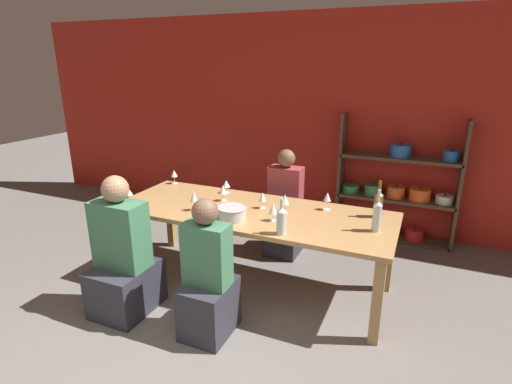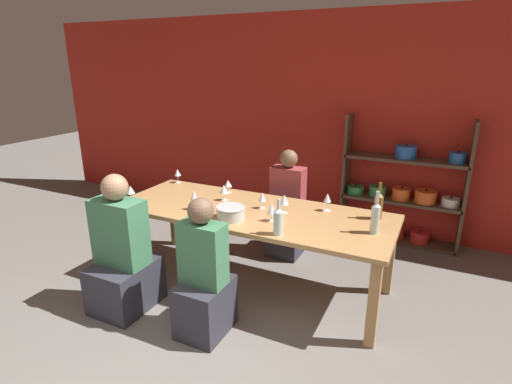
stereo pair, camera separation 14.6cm
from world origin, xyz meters
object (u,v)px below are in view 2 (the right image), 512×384
object	(u,v)px
dining_table	(251,218)
person_near_b	(204,284)
wine_glass_empty_c	(224,189)
shelf_unit	(400,197)
wine_glass_empty_d	(262,197)
wine_bottle_dark	(278,220)
wine_glass_red_b	(131,190)
wine_glass_empty_b	(194,196)
person_far_a	(287,216)
person_near_a	(123,261)
wine_glass_white_c	(178,173)
mixing_bowl	(231,212)
wine_bottle_amber	(375,217)
wine_glass_white_a	(284,200)
wine_glass_white_b	(228,184)
wine_bottle_green	(378,205)
wine_glass_red_a	(271,209)
wine_glass_empty_a	(327,198)

from	to	relation	value
dining_table	person_near_b	distance (m)	0.86
wine_glass_empty_c	shelf_unit	bearing A→B (deg)	45.43
wine_glass_empty_c	wine_glass_empty_d	bearing A→B (deg)	-5.22
wine_bottle_dark	wine_glass_red_b	bearing A→B (deg)	176.24
wine_glass_empty_b	person_far_a	bearing A→B (deg)	61.48
shelf_unit	wine_bottle_dark	distance (m)	2.22
person_near_a	wine_glass_red_b	bearing A→B (deg)	123.18
wine_glass_empty_b	person_near_a	xyz separation A→B (m)	(-0.35, -0.61, -0.47)
shelf_unit	dining_table	xyz separation A→B (m)	(-1.15, -1.68, 0.13)
wine_bottle_dark	wine_glass_white_c	xyz separation A→B (m)	(-1.60, 0.83, -0.01)
wine_bottle_dark	person_far_a	distance (m)	1.33
mixing_bowl	person_far_a	world-z (taller)	person_far_a
dining_table	wine_bottle_dark	world-z (taller)	wine_bottle_dark
wine_bottle_amber	wine_glass_red_b	xyz separation A→B (m)	(-2.33, -0.26, -0.03)
dining_table	wine_glass_white_a	distance (m)	0.37
wine_glass_white_a	wine_glass_white_b	xyz separation A→B (m)	(-0.76, 0.30, -0.03)
wine_bottle_amber	wine_glass_white_a	xyz separation A→B (m)	(-0.83, 0.10, -0.01)
wine_bottle_amber	wine_glass_empty_d	bearing A→B (deg)	173.23
wine_bottle_green	person_near_b	xyz separation A→B (m)	(-1.11, -1.12, -0.48)
wine_bottle_amber	wine_glass_red_b	bearing A→B (deg)	-173.74
wine_glass_empty_d	wine_glass_white_a	bearing A→B (deg)	-5.54
wine_glass_empty_b	wine_glass_white_c	xyz separation A→B (m)	(-0.67, 0.65, -0.02)
wine_glass_empty_c	wine_glass_empty_b	bearing A→B (deg)	-108.97
person_far_a	person_near_b	distance (m)	1.61
wine_bottle_amber	person_near_a	xyz separation A→B (m)	(-1.97, -0.80, -0.47)
wine_glass_white_a	dining_table	bearing A→B (deg)	-167.07
shelf_unit	dining_table	size ratio (longest dim) A/B	0.58
shelf_unit	wine_bottle_dark	xyz separation A→B (m)	(-0.71, -2.07, 0.33)
wine_glass_empty_b	wine_glass_white_c	world-z (taller)	wine_glass_empty_b
person_far_a	wine_bottle_dark	bearing A→B (deg)	107.74
wine_bottle_amber	wine_glass_red_a	size ratio (longest dim) A/B	2.14
wine_glass_empty_a	person_near_b	size ratio (longest dim) A/B	0.15
wine_bottle_green	wine_glass_white_a	xyz separation A→B (m)	(-0.80, -0.23, -0.00)
wine_glass_white_b	wine_glass_empty_d	xyz separation A→B (m)	(0.53, -0.28, 0.02)
wine_glass_empty_b	wine_glass_empty_d	distance (m)	0.64
wine_glass_red_b	wine_glass_white_c	size ratio (longest dim) A/B	1.00
wine_bottle_green	person_near_a	size ratio (longest dim) A/B	0.27
wine_glass_empty_a	wine_glass_red_b	distance (m)	1.93
mixing_bowl	wine_glass_red_b	size ratio (longest dim) A/B	1.64
dining_table	person_far_a	distance (m)	0.83
wine_glass_empty_a	person_near_b	distance (m)	1.38
wine_glass_empty_a	person_near_b	bearing A→B (deg)	-120.36
wine_glass_white_c	shelf_unit	bearing A→B (deg)	28.30
dining_table	wine_bottle_amber	world-z (taller)	wine_bottle_amber
person_near_a	wine_glass_empty_b	bearing A→B (deg)	60.34
wine_glass_empty_b	person_far_a	distance (m)	1.24
wine_bottle_dark	mixing_bowl	bearing A→B (deg)	166.67
wine_glass_empty_b	wine_glass_red_a	world-z (taller)	wine_glass_empty_b
wine_bottle_dark	wine_glass_empty_b	bearing A→B (deg)	168.95
wine_bottle_dark	wine_bottle_amber	xyz separation A→B (m)	(0.69, 0.36, 0.02)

